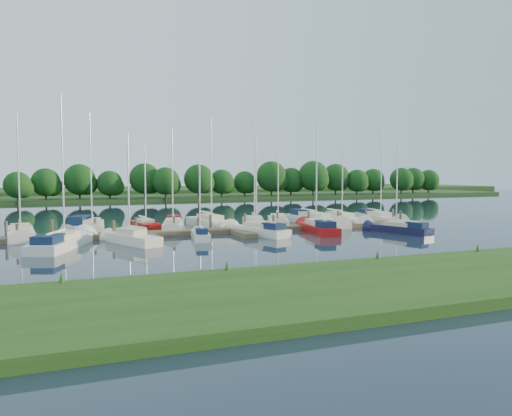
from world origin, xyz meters
name	(u,v)px	position (x,y,z in m)	size (l,w,h in m)	color
ground	(265,244)	(0.00, 0.00, 0.00)	(260.00, 260.00, 0.00)	#1B2637
near_bank	(393,282)	(0.00, -16.00, 0.25)	(90.00, 10.00, 0.50)	#214915
dock	(235,231)	(0.00, 7.31, 0.20)	(40.00, 6.00, 0.40)	#4E3F2B
mooring_pilings	(231,225)	(0.00, 8.43, 0.60)	(38.24, 2.84, 2.00)	#473D33
far_shore	(133,197)	(0.00, 75.00, 0.30)	(180.00, 30.00, 0.60)	#20451A
distant_hill	(120,191)	(0.00, 100.00, 0.70)	(220.00, 40.00, 1.40)	#2E4C21
treeline	(150,181)	(1.59, 61.55, 3.98)	(146.87, 9.48, 8.07)	#38281C
sailboat_n_0	(21,234)	(-18.06, 10.94, 0.27)	(2.66, 8.72, 11.01)	white
motorboat	(79,228)	(-13.25, 13.84, 0.37)	(3.33, 5.99, 1.85)	white
sailboat_n_2	(92,228)	(-12.08, 13.68, 0.28)	(2.70, 9.10, 11.51)	white
sailboat_n_3	(145,226)	(-7.07, 13.92, 0.27)	(2.31, 6.71, 8.56)	#A70F0F
sailboat_n_4	(173,226)	(-4.67, 12.14, 0.32)	(3.45, 8.02, 10.18)	white
sailboat_n_5	(210,224)	(-0.61, 13.17, 0.29)	(3.06, 9.03, 11.51)	white
sailboat_n_6	(254,224)	(3.56, 11.49, 0.27)	(4.14, 8.66, 10.93)	white
sailboat_n_7	(278,222)	(6.55, 12.24, 0.28)	(4.42, 8.24, 10.64)	white
sailboat_n_8	(314,221)	(10.67, 11.88, 0.34)	(2.56, 10.48, 13.30)	white
sailboat_n_9	(341,220)	(14.07, 12.00, 0.28)	(2.27, 9.31, 11.86)	white
sailboat_n_10	(379,218)	(19.29, 12.25, 0.31)	(3.32, 9.36, 11.66)	white
sailboat_s_0	(62,243)	(-14.79, 3.54, 0.33)	(4.87, 9.10, 11.63)	white
sailboat_s_1	(131,240)	(-9.77, 3.76, 0.29)	(3.80, 6.66, 8.94)	white
sailboat_s_2	(200,235)	(-4.06, 4.36, 0.31)	(2.06, 5.41, 7.04)	white
sailboat_s_3	(259,231)	(1.54, 5.14, 0.33)	(3.56, 7.31, 9.45)	white
sailboat_s_4	(317,229)	(7.37, 5.08, 0.33)	(3.20, 8.27, 10.51)	#A70F0F
sailboat_s_5	(400,230)	(14.13, 1.81, 0.32)	(3.27, 6.74, 8.69)	#111538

